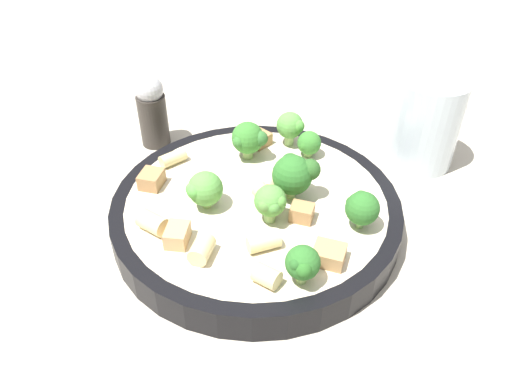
{
  "coord_description": "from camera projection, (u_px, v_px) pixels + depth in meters",
  "views": [
    {
      "loc": [
        0.37,
        0.08,
        0.34
      ],
      "look_at": [
        0.0,
        0.0,
        0.04
      ],
      "focal_mm": 35.0,
      "sensor_mm": 36.0,
      "label": 1
    }
  ],
  "objects": [
    {
      "name": "chicken_chunk_1",
      "position": [
        152.0,
        179.0,
        0.51
      ],
      "size": [
        0.03,
        0.02,
        0.02
      ],
      "primitive_type": "cube",
      "rotation": [
        0.0,
        0.0,
        3.11
      ],
      "color": "#A87A4C",
      "rests_on": "pasta_bowl"
    },
    {
      "name": "broccoli_floret_1",
      "position": [
        290.0,
        126.0,
        0.56
      ],
      "size": [
        0.03,
        0.03,
        0.04
      ],
      "color": "#9EC175",
      "rests_on": "pasta_bowl"
    },
    {
      "name": "rigatoni_3",
      "position": [
        271.0,
        183.0,
        0.5
      ],
      "size": [
        0.02,
        0.02,
        0.01
      ],
      "primitive_type": "cylinder",
      "rotation": [
        1.57,
        0.0,
        1.49
      ],
      "color": "beige",
      "rests_on": "pasta_bowl"
    },
    {
      "name": "broccoli_floret_5",
      "position": [
        271.0,
        202.0,
        0.45
      ],
      "size": [
        0.03,
        0.03,
        0.04
      ],
      "color": "#84AD60",
      "rests_on": "pasta_bowl"
    },
    {
      "name": "drinking_glass",
      "position": [
        425.0,
        128.0,
        0.57
      ],
      "size": [
        0.08,
        0.08,
        0.11
      ],
      "color": "silver",
      "rests_on": "ground_plane"
    },
    {
      "name": "broccoli_floret_4",
      "position": [
        309.0,
        144.0,
        0.54
      ],
      "size": [
        0.03,
        0.03,
        0.03
      ],
      "color": "#93B766",
      "rests_on": "pasta_bowl"
    },
    {
      "name": "chicken_chunk_4",
      "position": [
        177.0,
        235.0,
        0.44
      ],
      "size": [
        0.03,
        0.02,
        0.02
      ],
      "primitive_type": "cube",
      "rotation": [
        0.0,
        0.0,
        0.08
      ],
      "color": "tan",
      "rests_on": "pasta_bowl"
    },
    {
      "name": "rigatoni_6",
      "position": [
        264.0,
        242.0,
        0.44
      ],
      "size": [
        0.03,
        0.03,
        0.01
      ],
      "primitive_type": "cylinder",
      "rotation": [
        1.57,
        0.0,
        0.57
      ],
      "color": "beige",
      "rests_on": "pasta_bowl"
    },
    {
      "name": "pasta_bowl",
      "position": [
        256.0,
        210.0,
        0.5
      ],
      "size": [
        0.29,
        0.29,
        0.03
      ],
      "color": "black",
      "rests_on": "ground_plane"
    },
    {
      "name": "chicken_chunk_0",
      "position": [
        302.0,
        213.0,
        0.47
      ],
      "size": [
        0.02,
        0.02,
        0.02
      ],
      "primitive_type": "cube",
      "rotation": [
        0.0,
        0.0,
        1.47
      ],
      "color": "#A87A4C",
      "rests_on": "pasta_bowl"
    },
    {
      "name": "broccoli_floret_7",
      "position": [
        204.0,
        189.0,
        0.47
      ],
      "size": [
        0.03,
        0.03,
        0.04
      ],
      "color": "#93B766",
      "rests_on": "pasta_bowl"
    },
    {
      "name": "ground_plane",
      "position": [
        256.0,
        223.0,
        0.51
      ],
      "size": [
        2.0,
        2.0,
        0.0
      ],
      "primitive_type": "plane",
      "color": "#BCB29E"
    },
    {
      "name": "rigatoni_2",
      "position": [
        265.0,
        195.0,
        0.49
      ],
      "size": [
        0.03,
        0.03,
        0.02
      ],
      "primitive_type": "cylinder",
      "rotation": [
        1.57,
        0.0,
        2.37
      ],
      "color": "beige",
      "rests_on": "pasta_bowl"
    },
    {
      "name": "broccoli_floret_3",
      "position": [
        303.0,
        264.0,
        0.4
      ],
      "size": [
        0.03,
        0.03,
        0.04
      ],
      "color": "#93B766",
      "rests_on": "pasta_bowl"
    },
    {
      "name": "rigatoni_5",
      "position": [
        173.0,
        158.0,
        0.54
      ],
      "size": [
        0.03,
        0.03,
        0.01
      ],
      "primitive_type": "cylinder",
      "rotation": [
        1.57,
        0.0,
        0.9
      ],
      "color": "beige",
      "rests_on": "pasta_bowl"
    },
    {
      "name": "chicken_chunk_2",
      "position": [
        258.0,
        138.0,
        0.57
      ],
      "size": [
        0.03,
        0.03,
        0.01
      ],
      "primitive_type": "cube",
      "rotation": [
        0.0,
        0.0,
        1.03
      ],
      "color": "#A87A4C",
      "rests_on": "pasta_bowl"
    },
    {
      "name": "broccoli_floret_2",
      "position": [
        248.0,
        139.0,
        0.54
      ],
      "size": [
        0.04,
        0.04,
        0.04
      ],
      "color": "#93B766",
      "rests_on": "pasta_bowl"
    },
    {
      "name": "broccoli_floret_0",
      "position": [
        362.0,
        207.0,
        0.45
      ],
      "size": [
        0.03,
        0.03,
        0.04
      ],
      "color": "#84AD60",
      "rests_on": "pasta_bowl"
    },
    {
      "name": "pepper_shaker",
      "position": [
        152.0,
        111.0,
        0.6
      ],
      "size": [
        0.04,
        0.04,
        0.09
      ],
      "color": "#332D28",
      "rests_on": "ground_plane"
    },
    {
      "name": "rigatoni_1",
      "position": [
        202.0,
        249.0,
        0.43
      ],
      "size": [
        0.03,
        0.02,
        0.02
      ],
      "primitive_type": "cylinder",
      "rotation": [
        1.57,
        0.0,
        1.51
      ],
      "color": "beige",
      "rests_on": "pasta_bowl"
    },
    {
      "name": "rigatoni_4",
      "position": [
        267.0,
        276.0,
        0.4
      ],
      "size": [
        0.02,
        0.03,
        0.02
      ],
      "primitive_type": "cylinder",
      "rotation": [
        1.57,
        0.0,
        2.77
      ],
      "color": "beige",
      "rests_on": "pasta_bowl"
    },
    {
      "name": "rigatoni_0",
      "position": [
        153.0,
        223.0,
        0.45
      ],
      "size": [
        0.03,
        0.03,
        0.02
      ],
      "primitive_type": "cylinder",
      "rotation": [
        1.57,
        0.0,
        2.75
      ],
      "color": "beige",
      "rests_on": "pasta_bowl"
    },
    {
      "name": "chicken_chunk_3",
      "position": [
        329.0,
        255.0,
        0.42
      ],
      "size": [
        0.03,
        0.03,
        0.01
      ],
      "primitive_type": "cube",
      "rotation": [
        0.0,
        0.0,
        1.45
      ],
      "color": "tan",
      "rests_on": "pasta_bowl"
    },
    {
      "name": "broccoli_floret_6",
      "position": [
        294.0,
        173.0,
        0.48
      ],
      "size": [
        0.04,
        0.05,
        0.05
      ],
      "color": "#93B766",
      "rests_on": "pasta_bowl"
    }
  ]
}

